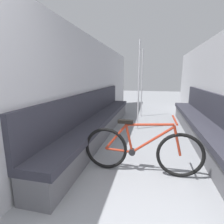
# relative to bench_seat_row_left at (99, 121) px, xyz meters

# --- Properties ---
(wall_left) EXTENTS (0.10, 9.38, 2.15)m
(wall_left) POSITION_rel_bench_seat_row_left_xyz_m (-0.25, -0.04, 0.77)
(wall_left) COLOR #B2B2B7
(wall_left) RESTS_ON ground
(wall_right) EXTENTS (0.10, 9.38, 2.15)m
(wall_right) POSITION_rel_bench_seat_row_left_xyz_m (2.42, -0.04, 0.77)
(wall_right) COLOR #B2B2B7
(wall_right) RESTS_ON ground
(bench_seat_row_left) EXTENTS (0.48, 4.75, 0.97)m
(bench_seat_row_left) POSITION_rel_bench_seat_row_left_xyz_m (0.00, 0.00, 0.00)
(bench_seat_row_left) COLOR #5B5B60
(bench_seat_row_left) RESTS_ON ground
(bench_seat_row_right) EXTENTS (0.48, 4.75, 0.97)m
(bench_seat_row_right) POSITION_rel_bench_seat_row_left_xyz_m (2.17, 0.00, 0.00)
(bench_seat_row_right) COLOR #5B5B60
(bench_seat_row_right) RESTS_ON ground
(bicycle) EXTENTS (1.60, 0.46, 0.78)m
(bicycle) POSITION_rel_bench_seat_row_left_xyz_m (1.02, -1.42, 0.02)
(bicycle) COLOR black
(bicycle) RESTS_ON ground
(grab_pole_near) EXTENTS (0.08, 0.08, 2.13)m
(grab_pole_near) POSITION_rel_bench_seat_row_left_xyz_m (0.81, 2.03, 0.73)
(grab_pole_near) COLOR gray
(grab_pole_near) RESTS_ON ground
(grab_pole_far) EXTENTS (0.08, 0.08, 2.13)m
(grab_pole_far) POSITION_rel_bench_seat_row_left_xyz_m (0.81, 0.61, 0.73)
(grab_pole_far) COLOR gray
(grab_pole_far) RESTS_ON ground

